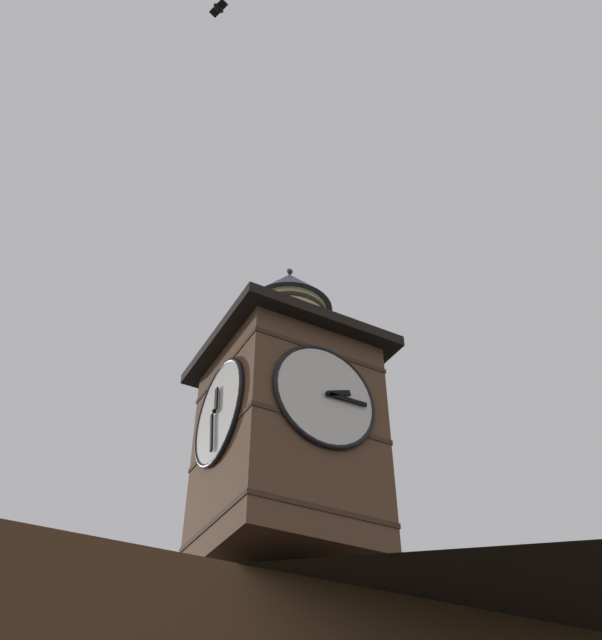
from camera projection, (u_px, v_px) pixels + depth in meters
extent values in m
pyramid|color=#2D231E|center=(283.00, 632.00, 12.11)|extent=(14.81, 12.08, 2.35)
cube|color=brown|center=(287.00, 456.00, 14.45)|extent=(3.12, 3.12, 4.67)
cube|color=#432E20|center=(286.00, 539.00, 13.33)|extent=(3.16, 3.16, 0.10)
cube|color=#432E20|center=(287.00, 457.00, 14.43)|extent=(3.16, 3.16, 0.10)
cube|color=#432E20|center=(288.00, 387.00, 15.54)|extent=(3.16, 3.16, 0.10)
cylinder|color=white|center=(325.00, 396.00, 13.74)|extent=(2.24, 0.10, 2.24)
torus|color=black|center=(326.00, 395.00, 13.72)|extent=(2.34, 0.10, 2.34)
cube|color=black|center=(339.00, 393.00, 13.83)|extent=(0.57, 0.04, 0.29)
cube|color=black|center=(347.00, 399.00, 13.85)|extent=(0.92, 0.04, 0.10)
sphere|color=black|center=(328.00, 393.00, 13.67)|extent=(0.10, 0.10, 0.10)
cylinder|color=white|center=(219.00, 413.00, 14.23)|extent=(0.10, 2.24, 2.24)
torus|color=black|center=(218.00, 412.00, 14.22)|extent=(0.10, 2.34, 2.34)
cube|color=black|center=(216.00, 399.00, 14.35)|extent=(0.04, 0.17, 0.57)
cube|color=black|center=(212.00, 432.00, 13.95)|extent=(0.04, 0.23, 0.92)
sphere|color=black|center=(214.00, 411.00, 14.19)|extent=(0.10, 0.10, 0.10)
cube|color=black|center=(288.00, 361.00, 16.00)|extent=(3.82, 3.82, 0.25)
cylinder|color=#D1BC84|center=(289.00, 333.00, 16.51)|extent=(1.82, 1.82, 1.38)
cylinder|color=#2D2319|center=(289.00, 348.00, 16.22)|extent=(1.88, 1.88, 0.10)
cylinder|color=#2D2319|center=(289.00, 333.00, 16.51)|extent=(1.88, 1.88, 0.10)
cylinder|color=#2D2319|center=(289.00, 318.00, 16.80)|extent=(1.88, 1.88, 0.10)
cone|color=#384251|center=(289.00, 292.00, 17.33)|extent=(2.12, 2.12, 1.21)
sphere|color=#384251|center=(290.00, 272.00, 17.77)|extent=(0.16, 0.16, 0.16)
cone|color=black|center=(258.00, 561.00, 17.73)|extent=(4.46, 4.46, 4.98)
cone|color=black|center=(263.00, 438.00, 19.98)|extent=(3.14, 3.14, 5.33)
cone|color=black|center=(266.00, 349.00, 22.01)|extent=(1.82, 1.82, 4.97)
ellipsoid|color=black|center=(219.00, 8.00, 17.39)|extent=(0.34, 0.25, 0.17)
cube|color=black|center=(222.00, 5.00, 17.32)|extent=(0.28, 0.30, 0.04)
cube|color=black|center=(215.00, 11.00, 17.45)|extent=(0.28, 0.30, 0.04)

